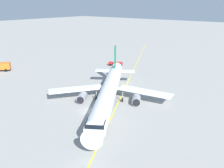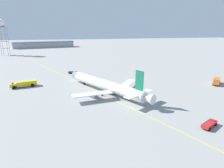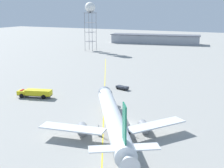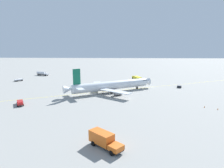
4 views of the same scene
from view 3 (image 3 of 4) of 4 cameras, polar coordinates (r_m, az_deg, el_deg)
The scene contains 7 objects.
ground_plane at distance 74.57m, azimuth 2.82°, elevation -7.33°, with size 600.00×600.00×0.00m, color gray.
airliner_main at distance 68.48m, azimuth 0.24°, elevation -6.65°, with size 39.21×27.89×11.63m.
baggage_truck_truck at distance 104.62m, azimuth 1.93°, elevation -0.64°, with size 3.08×4.82×1.22m.
fire_tender_truck at distance 97.93m, azimuth -14.01°, elevation -1.58°, with size 5.57×10.96×2.50m.
radar_tower at distance 199.80m, azimuth -4.07°, elevation 13.65°, with size 6.48×6.48×30.54m.
terminal_shed at distance 243.73m, azimuth 7.97°, elevation 8.27°, with size 25.66×69.57×6.94m.
taxiway_centreline at distance 75.22m, azimuth -1.60°, elevation -7.13°, with size 170.53×84.93×0.01m.
Camera 3 is at (64.16, 26.72, 27.04)m, focal length 49.38 mm.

